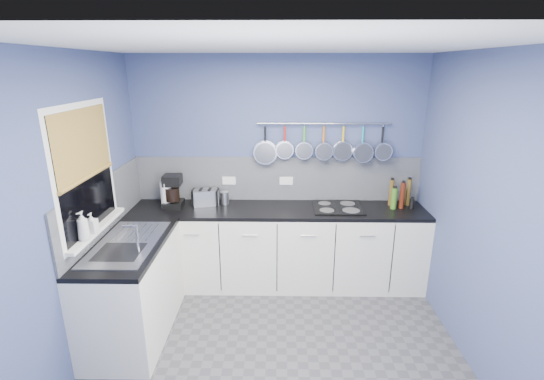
{
  "coord_description": "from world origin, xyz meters",
  "views": [
    {
      "loc": [
        0.01,
        -2.77,
        2.37
      ],
      "look_at": [
        -0.05,
        0.75,
        1.25
      ],
      "focal_mm": 25.78,
      "sensor_mm": 36.0,
      "label": 1
    }
  ],
  "objects_px": {
    "paper_towel": "(167,195)",
    "coffee_maker": "(173,191)",
    "toaster": "(206,197)",
    "canister": "(225,198)",
    "soap_bottle_b": "(92,223)",
    "soap_bottle_a": "(83,226)",
    "hob": "(337,207)"
  },
  "relations": [
    {
      "from": "paper_towel",
      "to": "coffee_maker",
      "type": "distance_m",
      "value": 0.08
    },
    {
      "from": "coffee_maker",
      "to": "canister",
      "type": "xyz_separation_m",
      "value": [
        0.55,
        0.11,
        -0.11
      ]
    },
    {
      "from": "soap_bottle_a",
      "to": "hob",
      "type": "bearing_deg",
      "value": 28.31
    },
    {
      "from": "hob",
      "to": "coffee_maker",
      "type": "bearing_deg",
      "value": 179.94
    },
    {
      "from": "toaster",
      "to": "canister",
      "type": "distance_m",
      "value": 0.21
    },
    {
      "from": "coffee_maker",
      "to": "hob",
      "type": "relative_size",
      "value": 0.67
    },
    {
      "from": "soap_bottle_a",
      "to": "paper_towel",
      "type": "distance_m",
      "value": 1.22
    },
    {
      "from": "paper_towel",
      "to": "coffee_maker",
      "type": "height_order",
      "value": "coffee_maker"
    },
    {
      "from": "toaster",
      "to": "paper_towel",
      "type": "bearing_deg",
      "value": 176.19
    },
    {
      "from": "soap_bottle_a",
      "to": "paper_towel",
      "type": "height_order",
      "value": "soap_bottle_a"
    },
    {
      "from": "coffee_maker",
      "to": "hob",
      "type": "height_order",
      "value": "coffee_maker"
    },
    {
      "from": "coffee_maker",
      "to": "canister",
      "type": "relative_size",
      "value": 2.55
    },
    {
      "from": "soap_bottle_b",
      "to": "hob",
      "type": "distance_m",
      "value": 2.43
    },
    {
      "from": "toaster",
      "to": "canister",
      "type": "bearing_deg",
      "value": -6.27
    },
    {
      "from": "toaster",
      "to": "canister",
      "type": "xyz_separation_m",
      "value": [
        0.21,
        0.04,
        -0.02
      ]
    },
    {
      "from": "soap_bottle_a",
      "to": "canister",
      "type": "relative_size",
      "value": 1.72
    },
    {
      "from": "soap_bottle_a",
      "to": "soap_bottle_b",
      "type": "xyz_separation_m",
      "value": [
        0.0,
        0.14,
        -0.03
      ]
    },
    {
      "from": "paper_towel",
      "to": "coffee_maker",
      "type": "bearing_deg",
      "value": 10.16
    },
    {
      "from": "toaster",
      "to": "canister",
      "type": "height_order",
      "value": "toaster"
    },
    {
      "from": "paper_towel",
      "to": "hob",
      "type": "distance_m",
      "value": 1.86
    },
    {
      "from": "paper_towel",
      "to": "canister",
      "type": "distance_m",
      "value": 0.63
    },
    {
      "from": "soap_bottle_a",
      "to": "soap_bottle_b",
      "type": "distance_m",
      "value": 0.15
    },
    {
      "from": "toaster",
      "to": "hob",
      "type": "xyz_separation_m",
      "value": [
        1.45,
        -0.08,
        -0.08
      ]
    },
    {
      "from": "soap_bottle_a",
      "to": "hob",
      "type": "height_order",
      "value": "soap_bottle_a"
    },
    {
      "from": "soap_bottle_b",
      "to": "canister",
      "type": "height_order",
      "value": "soap_bottle_b"
    },
    {
      "from": "soap_bottle_a",
      "to": "coffee_maker",
      "type": "xyz_separation_m",
      "value": [
        0.4,
        1.18,
        -0.09
      ]
    },
    {
      "from": "soap_bottle_b",
      "to": "canister",
      "type": "bearing_deg",
      "value": 50.63
    },
    {
      "from": "soap_bottle_a",
      "to": "paper_towel",
      "type": "relative_size",
      "value": 0.85
    },
    {
      "from": "paper_towel",
      "to": "hob",
      "type": "height_order",
      "value": "paper_towel"
    },
    {
      "from": "hob",
      "to": "soap_bottle_a",
      "type": "bearing_deg",
      "value": -151.69
    },
    {
      "from": "paper_towel",
      "to": "toaster",
      "type": "height_order",
      "value": "paper_towel"
    },
    {
      "from": "soap_bottle_a",
      "to": "canister",
      "type": "distance_m",
      "value": 1.61
    }
  ]
}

